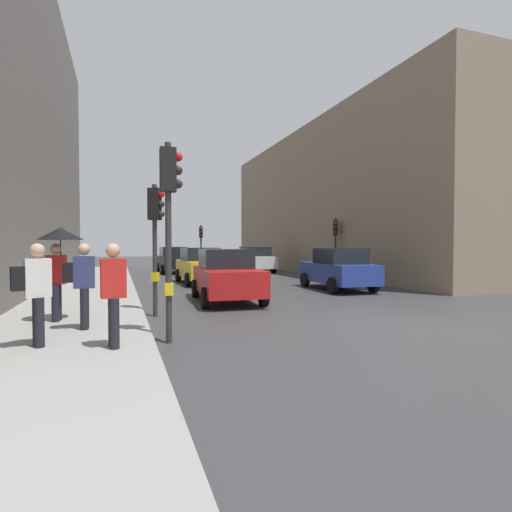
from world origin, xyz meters
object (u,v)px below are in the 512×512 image
Objects in this scene: traffic_light_near_left at (169,205)px; car_red_sedan at (226,275)px; traffic_light_mid_street at (335,237)px; car_yellow_taxi at (201,266)px; traffic_light_near_right at (156,225)px; car_blue_van at (338,269)px; pedestrian_in_red_jacket at (113,291)px; pedestrian_with_grey_backpack at (82,281)px; traffic_light_far_median at (201,239)px; car_white_compact at (254,260)px; pedestrian_with_umbrella at (59,248)px; car_dark_suv at (174,260)px; pedestrian_with_black_backpack at (35,288)px.

car_red_sedan is at bearing 64.40° from traffic_light_near_left.
traffic_light_mid_street is at bearing 48.25° from traffic_light_near_left.
car_yellow_taxi is at bearing -179.76° from traffic_light_mid_street.
car_yellow_taxi is 0.98× the size of car_red_sedan.
car_blue_van is (7.83, 3.95, -1.54)m from traffic_light_near_right.
car_yellow_taxi is (2.88, 8.58, -1.54)m from traffic_light_near_right.
pedestrian_with_grey_backpack is at bearing 109.37° from pedestrian_in_red_jacket.
pedestrian_with_grey_backpack is (-6.64, -21.11, -1.17)m from traffic_light_far_median.
car_yellow_taxi is 2.40× the size of pedestrian_in_red_jacket.
traffic_light_near_left reaches higher than traffic_light_near_right.
car_blue_van is 0.99× the size of car_red_sedan.
pedestrian_with_umbrella reaches higher than car_white_compact.
car_white_compact is 1.01× the size of car_dark_suv.
car_dark_suv is 1.98× the size of pedestrian_with_umbrella.
pedestrian_with_black_backpack is at bearing -118.82° from car_white_compact.
car_blue_van is 12.42m from pedestrian_with_black_backpack.
car_white_compact and car_blue_van have the same top height.
traffic_light_near_right reaches higher than pedestrian_with_black_backpack.
pedestrian_with_grey_backpack reaches higher than car_red_sedan.
traffic_light_far_median reaches higher than car_red_sedan.
car_blue_van is 2.42× the size of pedestrian_with_grey_backpack.
traffic_light_near_left is at bearing -138.17° from car_blue_van.
car_white_compact is 5.49m from car_dark_suv.
pedestrian_with_grey_backpack reaches higher than car_white_compact.
traffic_light_mid_street reaches higher than pedestrian_with_grey_backpack.
car_red_sedan is at bearing 48.40° from pedestrian_with_black_backpack.
car_red_sedan is 2.44× the size of pedestrian_with_grey_backpack.
pedestrian_in_red_jacket is (-3.60, -20.26, 0.25)m from car_dark_suv.
pedestrian_in_red_jacket is at bearing -21.47° from pedestrian_with_black_backpack.
car_dark_suv is at bearing 74.55° from pedestrian_with_umbrella.
traffic_light_mid_street is 0.96× the size of traffic_light_near_right.
pedestrian_with_black_backpack is (-0.63, -1.31, 0.00)m from pedestrian_with_grey_backpack.
car_blue_van is at bearing 25.41° from pedestrian_with_umbrella.
pedestrian_with_umbrella is at bearing 134.78° from traffic_light_near_left.
car_dark_suv is (-2.41, -2.65, -1.45)m from traffic_light_far_median.
traffic_light_near_right is 3.64m from car_red_sedan.
traffic_light_mid_street is at bearing 43.01° from pedestrian_with_black_backpack.
traffic_light_far_median reaches higher than pedestrian_with_umbrella.
traffic_light_near_left is 0.91× the size of car_yellow_taxi.
car_yellow_taxi is (-2.10, -10.60, -1.45)m from traffic_light_far_median.
pedestrian_with_umbrella is at bearing 88.21° from pedestrian_with_black_backpack.
traffic_light_mid_street reaches higher than car_blue_van.
car_blue_van and car_yellow_taxi have the same top height.
pedestrian_with_black_backpack is at bearing -136.99° from traffic_light_mid_street.
traffic_light_mid_street is at bearing -45.26° from car_dark_suv.
pedestrian_in_red_jacket reaches higher than car_dark_suv.
traffic_light_near_left is 12.12m from car_yellow_taxi.
car_yellow_taxi and car_dark_suv have the same top height.
pedestrian_with_umbrella reaches higher than car_dark_suv.
pedestrian_with_umbrella is (-10.16, -16.18, 0.96)m from car_white_compact.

